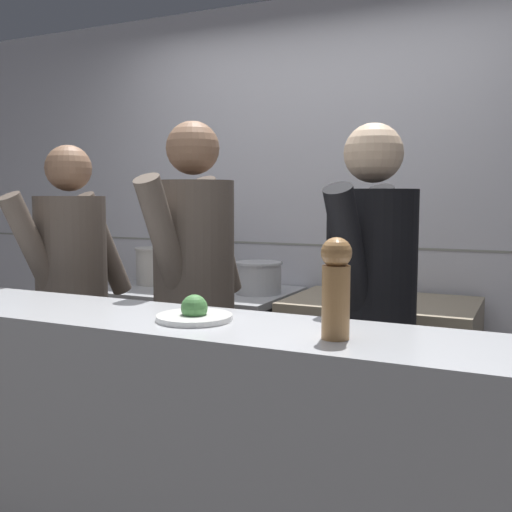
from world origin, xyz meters
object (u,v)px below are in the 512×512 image
(oven_range, at_px, (198,363))
(stock_pot, at_px, (154,265))
(chef_head_cook, at_px, (72,298))
(chef_line, at_px, (370,321))
(chef_sous, at_px, (194,299))
(braising_pot, at_px, (258,277))
(sauce_pot, at_px, (201,269))
(mixing_bowl_steel, at_px, (361,290))
(plated_dish_appetiser, at_px, (194,314))
(pepper_mill, at_px, (336,286))

(oven_range, bearing_deg, stock_pot, 170.74)
(chef_head_cook, xyz_separation_m, chef_line, (1.49, 0.02, 0.02))
(chef_head_cook, xyz_separation_m, chef_sous, (0.69, 0.02, 0.04))
(stock_pot, bearing_deg, chef_sous, -45.91)
(chef_line, bearing_deg, oven_range, 155.89)
(braising_pot, bearing_deg, chef_sous, -87.58)
(stock_pot, distance_m, sauce_pot, 0.34)
(sauce_pot, bearing_deg, stock_pot, 178.86)
(mixing_bowl_steel, xyz_separation_m, chef_sous, (-0.57, -0.69, 0.02))
(sauce_pot, bearing_deg, mixing_bowl_steel, -5.41)
(stock_pot, height_order, chef_head_cook, chef_head_cook)
(chef_sous, bearing_deg, oven_range, 121.71)
(chef_head_cook, bearing_deg, braising_pot, 60.24)
(plated_dish_appetiser, bearing_deg, chef_line, 59.02)
(chef_line, bearing_deg, pepper_mill, -76.53)
(stock_pot, distance_m, chef_head_cook, 0.82)
(stock_pot, xyz_separation_m, braising_pot, (0.73, -0.05, -0.02))
(mixing_bowl_steel, xyz_separation_m, plated_dish_appetiser, (-0.17, -1.35, 0.10))
(pepper_mill, bearing_deg, chef_line, 96.67)
(oven_range, xyz_separation_m, stock_pot, (-0.34, 0.06, 0.57))
(pepper_mill, relative_size, chef_head_cook, 0.17)
(oven_range, distance_m, chef_sous, 1.00)
(pepper_mill, height_order, chef_line, chef_line)
(mixing_bowl_steel, xyz_separation_m, chef_line, (0.23, -0.69, -0.01))
(pepper_mill, relative_size, chef_line, 0.16)
(sauce_pot, distance_m, chef_line, 1.45)
(sauce_pot, xyz_separation_m, braising_pot, (0.40, -0.04, -0.02))
(sauce_pot, distance_m, pepper_mill, 1.99)
(mixing_bowl_steel, xyz_separation_m, chef_head_cook, (-1.26, -0.71, -0.03))
(sauce_pot, distance_m, mixing_bowl_steel, 1.00)
(chef_head_cook, height_order, chef_sous, chef_sous)
(oven_range, xyz_separation_m, chef_sous, (0.43, -0.74, 0.53))
(sauce_pot, height_order, braising_pot, sauce_pot)
(chef_head_cook, relative_size, chef_sous, 0.95)
(stock_pot, bearing_deg, sauce_pot, -1.14)
(braising_pot, bearing_deg, oven_range, -178.86)
(plated_dish_appetiser, bearing_deg, sauce_pot, 119.80)
(pepper_mill, distance_m, chef_head_cook, 1.74)
(pepper_mill, bearing_deg, braising_pot, 122.16)
(oven_range, distance_m, mixing_bowl_steel, 1.12)
(mixing_bowl_steel, relative_size, chef_line, 0.16)
(mixing_bowl_steel, bearing_deg, chef_sous, -129.67)
(pepper_mill, distance_m, chef_line, 0.75)
(oven_range, bearing_deg, mixing_bowl_steel, -2.63)
(stock_pot, distance_m, mixing_bowl_steel, 1.34)
(sauce_pot, height_order, chef_line, chef_line)
(pepper_mill, bearing_deg, sauce_pot, 131.26)
(braising_pot, relative_size, mixing_bowl_steel, 0.99)
(oven_range, bearing_deg, chef_line, -30.91)
(chef_head_cook, bearing_deg, oven_range, 81.77)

